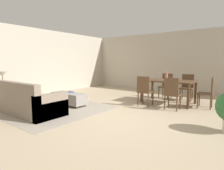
{
  "coord_description": "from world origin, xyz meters",
  "views": [
    {
      "loc": [
        2.63,
        -3.57,
        1.35
      ],
      "look_at": [
        -1.01,
        1.3,
        0.61
      ],
      "focal_mm": 30.21,
      "sensor_mm": 36.0,
      "label": 1
    }
  ],
  "objects_px": {
    "table_lamp": "(2,75)",
    "book_on_ottoman": "(69,92)",
    "couch": "(27,102)",
    "dining_chair_far_left": "(166,84)",
    "dining_chair_near_right": "(172,92)",
    "dining_chair_head_east": "(209,91)",
    "ottoman_table": "(69,98)",
    "dining_chair_far_right": "(187,86)",
    "dining_table": "(169,83)",
    "dining_chair_near_left": "(144,89)",
    "side_table": "(4,92)",
    "vase_centerpiece": "(166,76)"
  },
  "relations": [
    {
      "from": "side_table",
      "to": "vase_centerpiece",
      "type": "xyz_separation_m",
      "value": [
        3.84,
        3.4,
        0.45
      ]
    },
    {
      "from": "dining_chair_far_left",
      "to": "book_on_ottoman",
      "type": "relative_size",
      "value": 3.54
    },
    {
      "from": "ottoman_table",
      "to": "dining_chair_far_right",
      "type": "relative_size",
      "value": 1.28
    },
    {
      "from": "side_table",
      "to": "table_lamp",
      "type": "bearing_deg",
      "value": -153.43
    },
    {
      "from": "side_table",
      "to": "book_on_ottoman",
      "type": "height_order",
      "value": "side_table"
    },
    {
      "from": "dining_chair_near_left",
      "to": "dining_chair_far_right",
      "type": "xyz_separation_m",
      "value": [
        0.8,
        1.7,
        0.0
      ]
    },
    {
      "from": "dining_chair_far_right",
      "to": "dining_chair_head_east",
      "type": "xyz_separation_m",
      "value": [
        0.83,
        -0.85,
        0.0
      ]
    },
    {
      "from": "dining_table",
      "to": "vase_centerpiece",
      "type": "bearing_deg",
      "value": -144.93
    },
    {
      "from": "dining_chair_head_east",
      "to": "dining_chair_far_left",
      "type": "bearing_deg",
      "value": 152.65
    },
    {
      "from": "dining_table",
      "to": "dining_chair_near_right",
      "type": "bearing_deg",
      "value": -63.68
    },
    {
      "from": "dining_chair_near_right",
      "to": "dining_chair_far_left",
      "type": "bearing_deg",
      "value": 115.62
    },
    {
      "from": "dining_chair_head_east",
      "to": "dining_chair_near_left",
      "type": "bearing_deg",
      "value": -152.41
    },
    {
      "from": "ottoman_table",
      "to": "dining_chair_head_east",
      "type": "xyz_separation_m",
      "value": [
        3.58,
        2.18,
        0.29
      ]
    },
    {
      "from": "ottoman_table",
      "to": "book_on_ottoman",
      "type": "relative_size",
      "value": 4.55
    },
    {
      "from": "dining_chair_near_right",
      "to": "dining_chair_head_east",
      "type": "distance_m",
      "value": 1.15
    },
    {
      "from": "dining_chair_far_left",
      "to": "dining_chair_near_right",
      "type": "bearing_deg",
      "value": -64.38
    },
    {
      "from": "vase_centerpiece",
      "to": "book_on_ottoman",
      "type": "bearing_deg",
      "value": -138.81
    },
    {
      "from": "ottoman_table",
      "to": "dining_chair_near_left",
      "type": "distance_m",
      "value": 2.38
    },
    {
      "from": "dining_chair_near_left",
      "to": "ottoman_table",
      "type": "bearing_deg",
      "value": -145.8
    },
    {
      "from": "dining_chair_far_left",
      "to": "book_on_ottoman",
      "type": "distance_m",
      "value": 3.58
    },
    {
      "from": "table_lamp",
      "to": "book_on_ottoman",
      "type": "xyz_separation_m",
      "value": [
        1.47,
        1.33,
        -0.55
      ]
    },
    {
      "from": "dining_chair_far_right",
      "to": "book_on_ottoman",
      "type": "xyz_separation_m",
      "value": [
        -2.78,
        -2.97,
        -0.11
      ]
    },
    {
      "from": "couch",
      "to": "book_on_ottoman",
      "type": "xyz_separation_m",
      "value": [
        0.13,
        1.33,
        0.11
      ]
    },
    {
      "from": "vase_centerpiece",
      "to": "couch",
      "type": "bearing_deg",
      "value": -126.28
    },
    {
      "from": "dining_chair_near_left",
      "to": "vase_centerpiece",
      "type": "relative_size",
      "value": 3.59
    },
    {
      "from": "book_on_ottoman",
      "to": "dining_chair_far_left",
      "type": "bearing_deg",
      "value": 55.22
    },
    {
      "from": "table_lamp",
      "to": "ottoman_table",
      "type": "bearing_deg",
      "value": 40.13
    },
    {
      "from": "dining_chair_near_right",
      "to": "dining_chair_head_east",
      "type": "height_order",
      "value": "same"
    },
    {
      "from": "ottoman_table",
      "to": "dining_chair_far_left",
      "type": "xyz_separation_m",
      "value": [
        2.01,
        3.0,
        0.29
      ]
    },
    {
      "from": "couch",
      "to": "table_lamp",
      "type": "relative_size",
      "value": 3.99
    },
    {
      "from": "ottoman_table",
      "to": "dining_chair_near_right",
      "type": "height_order",
      "value": "dining_chair_near_right"
    },
    {
      "from": "dining_table",
      "to": "vase_centerpiece",
      "type": "xyz_separation_m",
      "value": [
        -0.06,
        -0.04,
        0.22
      ]
    },
    {
      "from": "couch",
      "to": "dining_chair_far_left",
      "type": "relative_size",
      "value": 2.28
    },
    {
      "from": "dining_chair_far_left",
      "to": "dining_chair_head_east",
      "type": "xyz_separation_m",
      "value": [
        1.58,
        -0.82,
        0.0
      ]
    },
    {
      "from": "dining_chair_near_left",
      "to": "vase_centerpiece",
      "type": "height_order",
      "value": "vase_centerpiece"
    },
    {
      "from": "dining_table",
      "to": "book_on_ottoman",
      "type": "relative_size",
      "value": 6.23
    },
    {
      "from": "table_lamp",
      "to": "dining_chair_near_right",
      "type": "height_order",
      "value": "table_lamp"
    },
    {
      "from": "ottoman_table",
      "to": "dining_table",
      "type": "bearing_deg",
      "value": 42.23
    },
    {
      "from": "dining_chair_head_east",
      "to": "couch",
      "type": "bearing_deg",
      "value": -137.39
    },
    {
      "from": "dining_chair_head_east",
      "to": "book_on_ottoman",
      "type": "height_order",
      "value": "dining_chair_head_east"
    },
    {
      "from": "dining_chair_near_right",
      "to": "book_on_ottoman",
      "type": "distance_m",
      "value": 3.11
    },
    {
      "from": "couch",
      "to": "ottoman_table",
      "type": "distance_m",
      "value": 1.28
    },
    {
      "from": "ottoman_table",
      "to": "table_lamp",
      "type": "bearing_deg",
      "value": -139.87
    },
    {
      "from": "ottoman_table",
      "to": "dining_chair_near_left",
      "type": "xyz_separation_m",
      "value": [
        1.95,
        1.33,
        0.29
      ]
    },
    {
      "from": "dining_table",
      "to": "dining_chair_head_east",
      "type": "xyz_separation_m",
      "value": [
        1.19,
        0.01,
        -0.15
      ]
    },
    {
      "from": "dining_chair_head_east",
      "to": "dining_table",
      "type": "bearing_deg",
      "value": -179.5
    },
    {
      "from": "dining_chair_near_left",
      "to": "dining_chair_head_east",
      "type": "xyz_separation_m",
      "value": [
        1.63,
        0.85,
        0.0
      ]
    },
    {
      "from": "dining_chair_near_left",
      "to": "dining_chair_near_right",
      "type": "relative_size",
      "value": 1.0
    },
    {
      "from": "couch",
      "to": "side_table",
      "type": "bearing_deg",
      "value": -179.8
    },
    {
      "from": "table_lamp",
      "to": "vase_centerpiece",
      "type": "xyz_separation_m",
      "value": [
        3.84,
        3.4,
        -0.07
      ]
    }
  ]
}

